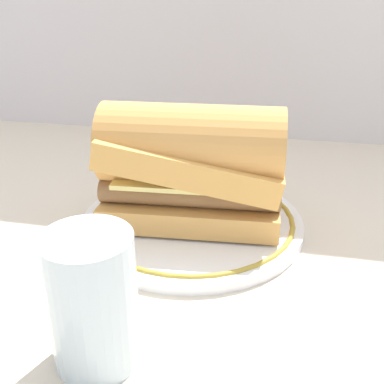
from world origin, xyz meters
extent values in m
plane|color=beige|center=(0.00, 0.00, 0.00)|extent=(1.50, 1.50, 0.00)
cylinder|color=white|center=(-0.02, 0.00, 0.01)|extent=(0.25, 0.25, 0.01)
torus|color=#B29333|center=(-0.02, 0.00, 0.01)|extent=(0.23, 0.23, 0.01)
cube|color=tan|center=(-0.02, 0.00, 0.03)|extent=(0.20, 0.12, 0.03)
cylinder|color=brown|center=(-0.02, -0.03, 0.05)|extent=(0.19, 0.04, 0.02)
cylinder|color=brown|center=(-0.02, 0.00, 0.05)|extent=(0.19, 0.04, 0.02)
cylinder|color=brown|center=(-0.03, 0.03, 0.05)|extent=(0.19, 0.04, 0.02)
cube|color=#EAD67A|center=(-0.02, 0.00, 0.07)|extent=(0.16, 0.11, 0.01)
cube|color=#DCA150|center=(-0.02, 0.00, 0.09)|extent=(0.20, 0.12, 0.06)
cylinder|color=#D99A51|center=(-0.02, 0.00, 0.10)|extent=(0.20, 0.10, 0.09)
cylinder|color=silver|center=(-0.06, -0.21, 0.05)|extent=(0.07, 0.07, 0.11)
cylinder|color=gold|center=(-0.06, -0.21, 0.02)|extent=(0.06, 0.06, 0.04)
camera|label=1|loc=(0.07, -0.46, 0.27)|focal=44.00mm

